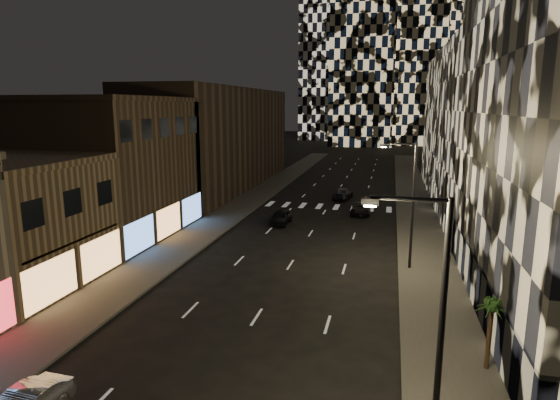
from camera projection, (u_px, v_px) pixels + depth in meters
The scene contains 15 objects.
sidewalk_left at pixel (246, 202), 57.08m from camera, with size 4.00×120.00×0.15m, color #47443F.
sidewalk_right at pixel (416, 210), 52.55m from camera, with size 4.00×120.00×0.15m, color #47443F.
curb_left at pixel (263, 203), 56.60m from camera, with size 0.20×120.00×0.15m, color #4C4C47.
curb_right at pixel (397, 209), 53.02m from camera, with size 0.20×120.00×0.15m, color #4C4C47.
retail_tan at pixel (8, 226), 30.23m from camera, with size 10.00×10.00×8.00m, color brown.
retail_brown at pixel (115, 170), 41.75m from camera, with size 10.00×15.00×12.00m, color brown.
retail_filler_left at pixel (220, 139), 66.83m from camera, with size 10.00×40.00×14.00m, color brown.
midrise_base at pixel (479, 282), 27.43m from camera, with size 0.60×25.00×3.00m, color #383838.
midrise_filler_right at pixel (506, 128), 55.19m from camera, with size 16.00×40.00×18.00m, color #232326.
streetlight_near at pixel (433, 324), 13.73m from camera, with size 2.55×0.25×9.00m.
streetlight_far at pixel (410, 197), 32.80m from camera, with size 2.55×0.25×9.00m.
car_dark_midlane at pixel (281, 217), 46.69m from camera, with size 1.69×4.19×1.43m, color black.
car_dark_oncoming at pixel (343, 194), 59.21m from camera, with size 1.92×4.73×1.37m, color black.
car_dark_rightlane at pixel (361, 209), 50.93m from camera, with size 2.03×4.39×1.22m, color black.
palm_tree at pixel (492, 311), 20.32m from camera, with size 1.69×1.66×3.31m.
Camera 1 is at (6.92, -3.43, 11.64)m, focal length 30.00 mm.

